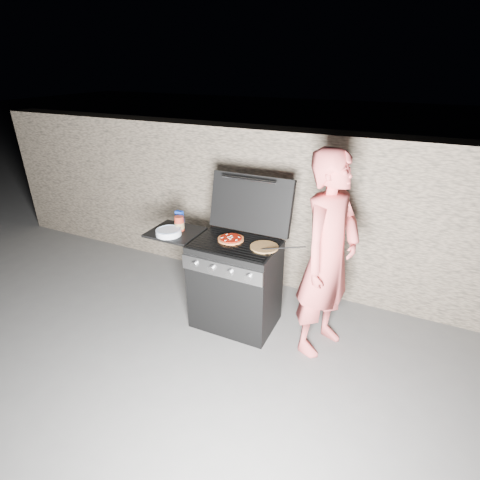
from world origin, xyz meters
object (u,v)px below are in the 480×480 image
at_px(pizza_topped, 231,239).
at_px(sauce_jar, 179,223).
at_px(person, 328,257).
at_px(gas_grill, 213,279).

xyz_separation_m(pizza_topped, sauce_jar, (-0.58, 0.01, 0.05)).
distance_m(pizza_topped, sauce_jar, 0.58).
xyz_separation_m(pizza_topped, person, (0.92, 0.01, 0.00)).
bearing_deg(person, sauce_jar, 110.01).
relative_size(gas_grill, sauce_jar, 9.11).
bearing_deg(gas_grill, person, 2.66).
distance_m(gas_grill, sauce_jar, 0.65).
distance_m(gas_grill, person, 1.21).
bearing_deg(sauce_jar, pizza_topped, -0.60).
height_order(pizza_topped, person, person).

